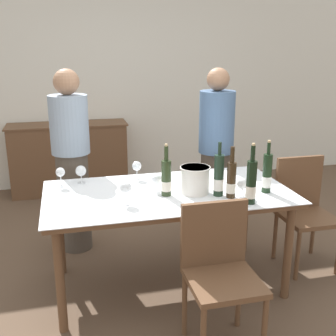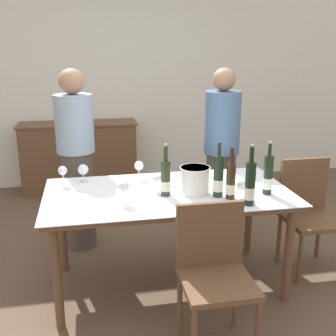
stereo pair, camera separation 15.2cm
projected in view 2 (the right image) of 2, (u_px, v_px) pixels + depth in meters
name	position (u px, v px, depth m)	size (l,w,h in m)	color
ground_plane	(168.00, 284.00, 3.31)	(12.00, 12.00, 0.00)	brown
back_wall	(128.00, 77.00, 5.46)	(8.00, 0.10, 2.80)	silver
sideboard_cabinet	(80.00, 157.00, 5.34)	(1.45, 0.46, 0.87)	brown
dining_table	(168.00, 201.00, 3.11)	(1.79, 0.95, 0.77)	brown
ice_bucket	(195.00, 180.00, 3.03)	(0.22, 0.22, 0.20)	white
wine_bottle_0	(231.00, 181.00, 2.92)	(0.07, 0.07, 0.37)	#332314
wine_bottle_1	(250.00, 184.00, 2.80)	(0.07, 0.07, 0.42)	black
wine_bottle_2	(166.00, 178.00, 2.98)	(0.07, 0.07, 0.38)	#28381E
wine_bottle_3	(268.00, 176.00, 3.01)	(0.07, 0.07, 0.39)	black
wine_bottle_4	(218.00, 178.00, 2.95)	(0.07, 0.07, 0.39)	#1E3323
wine_glass_0	(83.00, 170.00, 3.28)	(0.08, 0.08, 0.14)	white
wine_glass_1	(242.00, 185.00, 2.94)	(0.08, 0.08, 0.14)	white
wine_glass_2	(139.00, 166.00, 3.36)	(0.07, 0.07, 0.14)	white
wine_glass_3	(63.00, 171.00, 3.21)	(0.07, 0.07, 0.15)	white
wine_glass_4	(124.00, 188.00, 2.83)	(0.08, 0.08, 0.16)	white
wine_glass_5	(157.00, 180.00, 3.06)	(0.08, 0.08, 0.14)	white
chair_near_front	(214.00, 267.00, 2.52)	(0.42, 0.42, 0.90)	brown
chair_right_end	(308.00, 207.00, 3.46)	(0.42, 0.42, 0.91)	brown
person_host	(77.00, 161.00, 3.72)	(0.33, 0.33, 1.62)	#51473D
person_guest_left	(221.00, 155.00, 3.98)	(0.33, 0.33, 1.61)	#51473D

